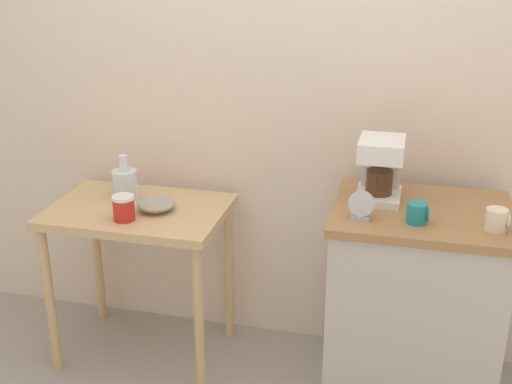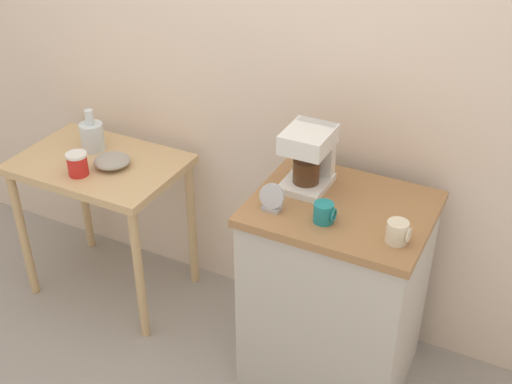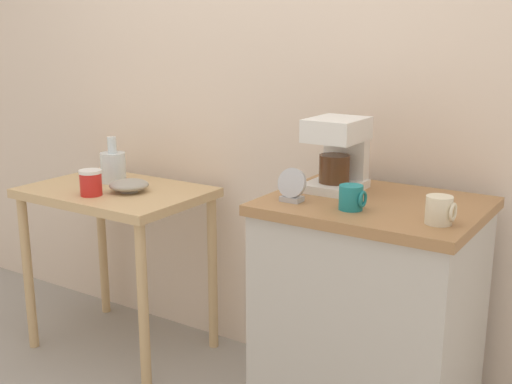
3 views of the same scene
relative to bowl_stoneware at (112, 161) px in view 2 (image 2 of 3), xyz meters
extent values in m
plane|color=gray|center=(0.54, -0.04, -0.81)|extent=(8.00, 8.00, 0.00)
cube|color=beige|center=(0.64, 0.40, 0.59)|extent=(4.40, 0.10, 2.80)
cube|color=tan|center=(-0.10, 0.01, -0.05)|extent=(0.80, 0.55, 0.04)
cylinder|color=tan|center=(-0.46, -0.22, -0.44)|extent=(0.04, 0.04, 0.74)
cylinder|color=tan|center=(0.26, -0.22, -0.44)|extent=(0.04, 0.04, 0.74)
cylinder|color=tan|center=(-0.46, 0.25, -0.44)|extent=(0.04, 0.04, 0.74)
cylinder|color=tan|center=(0.26, 0.25, -0.44)|extent=(0.04, 0.04, 0.74)
cube|color=#BCB7AD|center=(1.16, -0.02, -0.37)|extent=(0.68, 0.55, 0.87)
cube|color=#9E7044|center=(1.16, -0.02, 0.08)|extent=(0.71, 0.58, 0.04)
cylinder|color=#9E998C|center=(0.00, 0.00, -0.03)|extent=(0.08, 0.08, 0.01)
ellipsoid|color=#9E998C|center=(0.00, 0.00, 0.00)|extent=(0.17, 0.17, 0.05)
cylinder|color=silver|center=(-0.19, 0.10, 0.04)|extent=(0.12, 0.12, 0.14)
cylinder|color=silver|center=(-0.19, 0.10, 0.15)|extent=(0.04, 0.04, 0.07)
cylinder|color=red|center=(-0.09, -0.13, 0.02)|extent=(0.09, 0.09, 0.10)
cylinder|color=white|center=(-0.09, -0.13, 0.07)|extent=(0.10, 0.10, 0.01)
cube|color=white|center=(0.97, 0.05, 0.12)|extent=(0.18, 0.22, 0.03)
cube|color=white|center=(0.97, 0.13, 0.23)|extent=(0.16, 0.05, 0.26)
cube|color=white|center=(0.97, 0.05, 0.32)|extent=(0.18, 0.22, 0.08)
cylinder|color=#4C2D19|center=(0.97, 0.04, 0.18)|extent=(0.11, 0.11, 0.10)
cylinder|color=teal|center=(1.13, -0.16, 0.14)|extent=(0.08, 0.08, 0.08)
torus|color=teal|center=(1.17, -0.16, 0.14)|extent=(0.01, 0.05, 0.05)
cylinder|color=beige|center=(1.42, -0.16, 0.14)|extent=(0.08, 0.08, 0.08)
torus|color=beige|center=(1.46, -0.16, 0.14)|extent=(0.01, 0.06, 0.06)
cube|color=#B2B5BA|center=(0.92, -0.17, 0.11)|extent=(0.07, 0.05, 0.02)
cylinder|color=#B2B5BA|center=(0.92, -0.17, 0.16)|extent=(0.10, 0.05, 0.10)
cylinder|color=black|center=(0.92, -0.18, 0.16)|extent=(0.09, 0.03, 0.08)
camera|label=1|loc=(1.09, -2.50, 1.11)|focal=45.62mm
camera|label=2|loc=(1.83, -2.11, 1.51)|focal=45.92mm
camera|label=3|loc=(1.96, -2.00, 0.66)|focal=45.20mm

